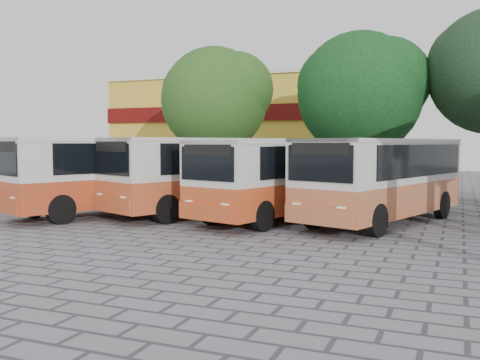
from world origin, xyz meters
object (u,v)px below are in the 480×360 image
at_px(bus_far_right, 383,175).
at_px(bus_centre_right, 281,174).
at_px(bus_far_left, 111,170).
at_px(bus_centre_left, 204,170).

bearing_deg(bus_far_right, bus_centre_right, -154.63).
distance_m(bus_far_left, bus_centre_right, 7.15).
distance_m(bus_far_left, bus_far_right, 10.98).
bearing_deg(bus_centre_left, bus_far_right, 24.35).
relative_size(bus_centre_right, bus_far_right, 0.98).
height_order(bus_centre_left, bus_centre_right, bus_centre_left).
height_order(bus_far_left, bus_far_right, bus_far_left).
distance_m(bus_far_left, bus_centre_left, 3.89).
bearing_deg(bus_far_right, bus_centre_left, -160.91).
bearing_deg(bus_far_left, bus_far_right, 31.41).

